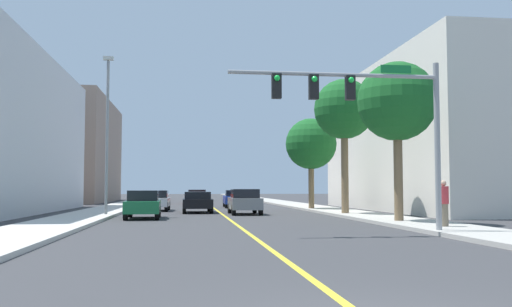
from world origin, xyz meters
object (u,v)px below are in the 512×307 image
at_px(pedestrian, 444,203).
at_px(car_black, 197,202).
at_px(palm_near, 397,102).
at_px(car_green, 143,204).
at_px(palm_far, 311,144).
at_px(traffic_signal_mast, 368,106).
at_px(street_lamp, 107,127).
at_px(car_white, 156,200).
at_px(car_red, 197,196).
at_px(palm_mid, 344,110).
at_px(car_gray, 245,201).
at_px(car_blue, 235,199).

bearing_deg(pedestrian, car_black, -115.36).
xyz_separation_m(palm_near, car_green, (-11.59, 5.70, -4.69)).
bearing_deg(palm_far, traffic_signal_mast, -97.46).
relative_size(street_lamp, car_white, 2.01).
height_order(palm_far, car_red, palm_far).
xyz_separation_m(palm_mid, car_green, (-11.33, -1.69, -5.37)).
distance_m(car_green, car_black, 7.21).
xyz_separation_m(palm_far, car_red, (-7.78, 17.28, -3.96)).
xyz_separation_m(palm_near, car_red, (-8.32, 32.05, -4.68)).
height_order(palm_mid, palm_far, palm_mid).
bearing_deg(palm_mid, car_gray, 158.04).
height_order(street_lamp, car_red, street_lamp).
bearing_deg(palm_mid, palm_far, 92.15).
xyz_separation_m(palm_far, car_black, (-8.11, -2.49, -4.00)).
xyz_separation_m(palm_near, car_black, (-8.65, 12.29, -4.72)).
xyz_separation_m(car_blue, pedestrian, (5.73, -24.88, 0.29)).
distance_m(palm_near, palm_far, 14.80).
height_order(traffic_signal_mast, car_white, traffic_signal_mast).
bearing_deg(palm_far, pedestrian, -87.41).
xyz_separation_m(palm_mid, car_white, (-11.23, 8.17, -5.38)).
height_order(car_green, car_gray, car_gray).
xyz_separation_m(palm_near, car_blue, (-5.43, 21.19, -4.70)).
xyz_separation_m(car_white, car_red, (3.17, 16.49, 0.01)).
xyz_separation_m(street_lamp, pedestrian, (14.07, -11.51, -3.97)).
xyz_separation_m(traffic_signal_mast, car_blue, (-2.26, 26.54, -3.67)).
distance_m(car_white, pedestrian, 22.57).
xyz_separation_m(car_green, car_black, (2.94, 6.59, -0.03)).
xyz_separation_m(street_lamp, car_gray, (7.92, 1.83, -4.21)).
xyz_separation_m(traffic_signal_mast, palm_near, (3.18, 5.35, 1.03)).
xyz_separation_m(traffic_signal_mast, palm_mid, (2.91, 12.74, 1.71)).
bearing_deg(car_green, palm_near, 152.58).
relative_size(car_blue, car_green, 1.13).
bearing_deg(palm_far, palm_mid, -87.85).
xyz_separation_m(car_blue, car_gray, (-0.42, -11.55, 0.06)).
relative_size(car_gray, pedestrian, 2.22).
distance_m(car_green, car_red, 26.55).
relative_size(traffic_signal_mast, palm_near, 1.04).
height_order(palm_near, palm_mid, palm_mid).
relative_size(street_lamp, palm_far, 1.38).
xyz_separation_m(palm_far, car_white, (-10.95, 0.78, -3.97)).
relative_size(car_white, car_green, 1.07).
bearing_deg(car_red, car_blue, -76.39).
distance_m(palm_far, car_green, 14.84).
distance_m(traffic_signal_mast, palm_mid, 13.18).
height_order(car_white, pedestrian, pedestrian).
xyz_separation_m(palm_near, palm_mid, (-0.27, 7.39, 0.68)).
distance_m(street_lamp, palm_far, 14.95).
relative_size(palm_far, car_red, 1.47).
height_order(traffic_signal_mast, street_lamp, street_lamp).
relative_size(traffic_signal_mast, palm_far, 1.16).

